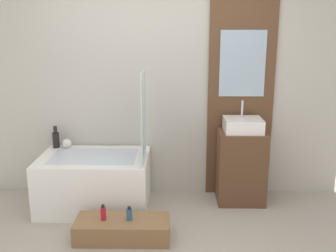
{
  "coord_description": "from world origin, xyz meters",
  "views": [
    {
      "loc": [
        0.21,
        -2.8,
        1.9
      ],
      "look_at": [
        0.15,
        0.68,
        1.02
      ],
      "focal_mm": 42.0,
      "sensor_mm": 36.0,
      "label": 1
    }
  ],
  "objects_px": {
    "sink": "(243,125)",
    "bottle_soap_secondary": "(129,214)",
    "wooden_step_bench": "(123,229)",
    "vase_round_light": "(67,143)",
    "bathtub": "(95,181)",
    "vase_tall_dark": "(56,139)",
    "bottle_soap_primary": "(103,213)"
  },
  "relations": [
    {
      "from": "bottle_soap_primary",
      "to": "vase_tall_dark",
      "type": "bearing_deg",
      "value": 125.33
    },
    {
      "from": "sink",
      "to": "bottle_soap_primary",
      "type": "relative_size",
      "value": 2.72
    },
    {
      "from": "bottle_soap_primary",
      "to": "bottle_soap_secondary",
      "type": "xyz_separation_m",
      "value": [
        0.24,
        0.0,
        -0.01
      ]
    },
    {
      "from": "wooden_step_bench",
      "to": "vase_tall_dark",
      "type": "bearing_deg",
      "value": 131.51
    },
    {
      "from": "bathtub",
      "to": "bottle_soap_primary",
      "type": "distance_m",
      "value": 0.71
    },
    {
      "from": "sink",
      "to": "vase_round_light",
      "type": "height_order",
      "value": "sink"
    },
    {
      "from": "bottle_soap_primary",
      "to": "bottle_soap_secondary",
      "type": "relative_size",
      "value": 1.14
    },
    {
      "from": "bathtub",
      "to": "sink",
      "type": "xyz_separation_m",
      "value": [
        1.59,
        0.17,
        0.59
      ]
    },
    {
      "from": "vase_tall_dark",
      "to": "bottle_soap_secondary",
      "type": "relative_size",
      "value": 1.91
    },
    {
      "from": "wooden_step_bench",
      "to": "bathtub",
      "type": "bearing_deg",
      "value": 119.5
    },
    {
      "from": "sink",
      "to": "bottle_soap_secondary",
      "type": "distance_m",
      "value": 1.55
    },
    {
      "from": "bathtub",
      "to": "bottle_soap_secondary",
      "type": "relative_size",
      "value": 8.87
    },
    {
      "from": "sink",
      "to": "vase_round_light",
      "type": "distance_m",
      "value": 1.97
    },
    {
      "from": "wooden_step_bench",
      "to": "sink",
      "type": "xyz_separation_m",
      "value": [
        1.21,
        0.84,
        0.78
      ]
    },
    {
      "from": "sink",
      "to": "vase_round_light",
      "type": "bearing_deg",
      "value": 176.36
    },
    {
      "from": "bathtub",
      "to": "vase_round_light",
      "type": "bearing_deg",
      "value": 141.04
    },
    {
      "from": "bottle_soap_primary",
      "to": "bottle_soap_secondary",
      "type": "distance_m",
      "value": 0.24
    },
    {
      "from": "vase_round_light",
      "to": "bathtub",
      "type": "bearing_deg",
      "value": -38.96
    },
    {
      "from": "sink",
      "to": "wooden_step_bench",
      "type": "bearing_deg",
      "value": -145.11
    },
    {
      "from": "wooden_step_bench",
      "to": "vase_round_light",
      "type": "xyz_separation_m",
      "value": [
        -0.74,
        0.97,
        0.53
      ]
    },
    {
      "from": "vase_round_light",
      "to": "bottle_soap_secondary",
      "type": "relative_size",
      "value": 0.81
    },
    {
      "from": "wooden_step_bench",
      "to": "bottle_soap_secondary",
      "type": "distance_m",
      "value": 0.17
    },
    {
      "from": "wooden_step_bench",
      "to": "vase_tall_dark",
      "type": "xyz_separation_m",
      "value": [
        -0.87,
        0.98,
        0.58
      ]
    },
    {
      "from": "vase_tall_dark",
      "to": "bottle_soap_primary",
      "type": "distance_m",
      "value": 1.27
    },
    {
      "from": "sink",
      "to": "vase_tall_dark",
      "type": "bearing_deg",
      "value": 176.17
    },
    {
      "from": "bathtub",
      "to": "vase_round_light",
      "type": "height_order",
      "value": "vase_round_light"
    },
    {
      "from": "sink",
      "to": "bottle_soap_primary",
      "type": "bearing_deg",
      "value": -148.62
    },
    {
      "from": "wooden_step_bench",
      "to": "bottle_soap_primary",
      "type": "relative_size",
      "value": 5.85
    },
    {
      "from": "vase_tall_dark",
      "to": "bottle_soap_primary",
      "type": "height_order",
      "value": "vase_tall_dark"
    },
    {
      "from": "wooden_step_bench",
      "to": "bottle_soap_secondary",
      "type": "relative_size",
      "value": 6.68
    },
    {
      "from": "vase_tall_dark",
      "to": "bottle_soap_primary",
      "type": "xyz_separation_m",
      "value": [
        0.7,
        -0.98,
        -0.42
      ]
    },
    {
      "from": "wooden_step_bench",
      "to": "vase_tall_dark",
      "type": "distance_m",
      "value": 1.43
    }
  ]
}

